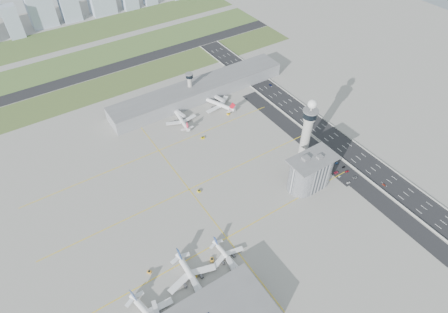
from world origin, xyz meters
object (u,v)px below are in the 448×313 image
airplane_far_a (181,118)px  tug_1 (195,275)px  tug_0 (149,272)px  control_tower (308,127)px  car_lot_5 (320,159)px  jet_bridge_near_1 (199,297)px  jet_bridge_far_1 (215,97)px  car_hw_2 (270,85)px  jet_bridge_near_2 (236,275)px  car_hw_0 (384,185)px  airplane_near_c (228,256)px  tug_4 (203,138)px  airplane_far_b (217,102)px  car_lot_1 (340,176)px  car_lot_8 (344,167)px  car_lot_10 (333,160)px  car_lot_0 (348,183)px  car_lot_4 (326,163)px  tug_5 (228,114)px  tug_2 (212,260)px  secondary_tower (190,84)px  car_lot_11 (328,155)px  jet_bridge_far_0 (176,112)px  car_lot_6 (355,178)px  car_lot_9 (337,163)px  admin_building (310,172)px  car_lot_3 (332,168)px  tug_3 (199,191)px  car_hw_1 (313,122)px  car_hw_4 (233,67)px  airplane_near_b (192,276)px  car_lot_7 (347,171)px

airplane_far_a → tug_1: (-76.72, -161.66, -4.64)m
tug_0 → control_tower: bearing=-31.1°
car_lot_5 → jet_bridge_near_1: bearing=110.0°
jet_bridge_far_1 → car_hw_2: 71.23m
jet_bridge_near_2 → car_hw_0: jet_bridge_near_2 is taller
airplane_near_c → tug_4: bearing=152.7°
airplane_near_c → airplane_far_b: bearing=145.6°
tug_4 → car_lot_1: tug_4 is taller
car_lot_5 → car_lot_8: 22.91m
car_lot_10 → car_lot_0: bearing=166.4°
airplane_far_a → car_lot_4: size_ratio=11.07×
tug_1 → car_lot_0: tug_1 is taller
airplane_far_b → tug_5: (2.16, -18.81, -5.27)m
car_hw_0 → jet_bridge_near_2: bearing=174.1°
car_lot_1 → tug_2: bearing=89.6°
secondary_tower → tug_2: bearing=-115.3°
tug_1 → tug_4: (82.02, 126.13, -0.04)m
car_lot_4 → car_lot_11: 12.45m
airplane_near_c → car_hw_2: 239.07m
airplane_far_b → car_hw_0: (60.29, -180.17, -5.72)m
car_lot_4 → jet_bridge_near_2: bearing=111.3°
jet_bridge_far_0 → jet_bridge_near_1: bearing=-33.8°
car_lot_6 → car_lot_9: bearing=10.5°
car_lot_10 → airplane_far_a: bearing=39.8°
admin_building → car_lot_3: size_ratio=9.92×
tug_3 → car_hw_1: 150.95m
car_lot_1 → car_lot_0: bearing=-179.8°
car_lot_1 → car_hw_4: (25.64, 210.42, 0.10)m
airplane_far_a → car_lot_10: airplane_far_a is taller
car_lot_11 → car_hw_1: size_ratio=1.13×
airplane_near_b → airplane_near_c: (30.25, 0.59, -1.45)m
secondary_tower → jet_bridge_near_2: (-83.00, -211.00, -15.95)m
tug_0 → car_lot_4: bearing=-38.0°
car_lot_10 → car_lot_6: bearing=-174.9°
airplane_near_b → car_lot_9: bearing=100.1°
tug_3 → car_lot_9: size_ratio=0.90×
secondary_tower → tug_1: (-106.94, -194.16, -17.78)m
tug_4 → car_lot_7: 142.57m
airplane_near_b → car_lot_9: airplane_near_b is taller
airplane_near_b → car_lot_0: size_ratio=11.68×
control_tower → car_lot_1: 53.55m
airplane_near_b → car_lot_11: (173.01, 40.99, -5.67)m
tug_1 → tug_3: tug_1 is taller
airplane_near_b → car_lot_0: 162.91m
car_hw_1 → airplane_far_a: bearing=137.1°
car_hw_4 → car_lot_11: bearing=-100.1°
airplane_near_c → car_lot_0: (132.49, 4.46, -4.13)m
jet_bridge_far_1 → car_hw_4: jet_bridge_far_1 is taller
car_lot_10 → admin_building: bearing=107.0°
car_lot_0 → tug_2: bearing=96.6°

